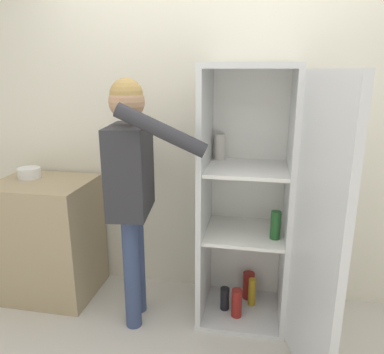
# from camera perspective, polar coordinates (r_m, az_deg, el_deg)

# --- Properties ---
(wall_back) EXTENTS (7.00, 0.06, 2.55)m
(wall_back) POSITION_cam_1_polar(r_m,az_deg,el_deg) (2.82, 3.11, 6.68)
(wall_back) COLOR silver
(wall_back) RESTS_ON ground_plane
(refrigerator) EXTENTS (0.80, 1.14, 1.77)m
(refrigerator) POSITION_cam_1_polar(r_m,az_deg,el_deg) (2.50, 10.26, -4.46)
(refrigerator) COLOR silver
(refrigerator) RESTS_ON ground_plane
(person) EXTENTS (0.69, 0.57, 1.69)m
(person) POSITION_cam_1_polar(r_m,az_deg,el_deg) (2.46, -9.20, 0.32)
(person) COLOR #384770
(person) RESTS_ON ground_plane
(counter) EXTENTS (0.71, 0.57, 0.93)m
(counter) POSITION_cam_1_polar(r_m,az_deg,el_deg) (3.17, -21.04, -8.68)
(counter) COLOR tan
(counter) RESTS_ON ground_plane
(bowl) EXTENTS (0.17, 0.17, 0.08)m
(bowl) POSITION_cam_1_polar(r_m,az_deg,el_deg) (3.14, -23.55, 0.59)
(bowl) COLOR white
(bowl) RESTS_ON counter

